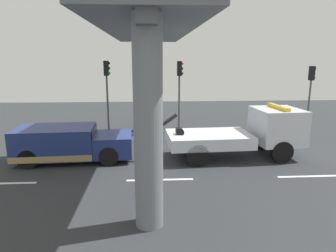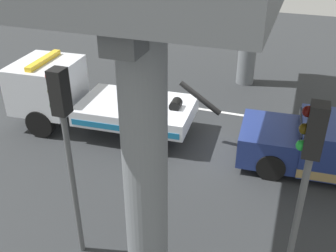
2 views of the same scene
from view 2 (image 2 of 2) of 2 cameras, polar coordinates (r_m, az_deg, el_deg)
name	(u,v)px [view 2 (image 2 of 2)]	position (r m, az deg, el deg)	size (l,w,h in m)	color
ground_plane	(202,147)	(13.36, 4.96, -3.09)	(60.00, 40.00, 0.10)	#2D3033
lane_stripe_mid	(220,112)	(15.59, 7.45, 2.03)	(2.60, 0.16, 0.01)	silver
lane_stripe_east	(84,91)	(17.61, -12.01, 4.93)	(2.60, 0.16, 0.01)	silver
tow_truck_white	(84,96)	(14.22, -11.95, 4.20)	(7.31, 2.72, 2.46)	silver
traffic_light_near	(306,172)	(6.85, 19.13, -6.28)	(0.39, 0.32, 4.51)	#515456
traffic_light_far	(64,128)	(7.98, -14.67, -0.30)	(0.39, 0.32, 4.49)	#515456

